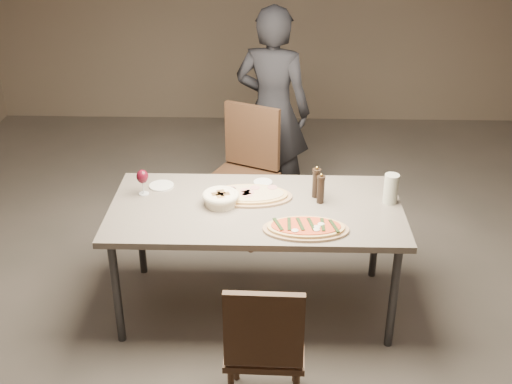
{
  "coord_description": "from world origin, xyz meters",
  "views": [
    {
      "loc": [
        0.1,
        -3.46,
        2.64
      ],
      "look_at": [
        0.0,
        0.0,
        0.85
      ],
      "focal_mm": 45.0,
      "sensor_mm": 36.0,
      "label": 1
    }
  ],
  "objects_px": {
    "chair_far": "(245,165)",
    "dining_table": "(256,215)",
    "chair_near": "(264,342)",
    "ham_pizza": "(249,195)",
    "pepper_mill_left": "(316,182)",
    "zucchini_pizza": "(306,228)",
    "carafe": "(391,189)",
    "diner": "(273,111)",
    "bread_basket": "(221,198)"
  },
  "relations": [
    {
      "from": "chair_far",
      "to": "dining_table",
      "type": "bearing_deg",
      "value": 121.26
    },
    {
      "from": "chair_near",
      "to": "chair_far",
      "type": "bearing_deg",
      "value": 96.75
    },
    {
      "from": "ham_pizza",
      "to": "chair_near",
      "type": "height_order",
      "value": "chair_near"
    },
    {
      "from": "pepper_mill_left",
      "to": "chair_near",
      "type": "height_order",
      "value": "pepper_mill_left"
    },
    {
      "from": "zucchini_pizza",
      "to": "carafe",
      "type": "distance_m",
      "value": 0.65
    },
    {
      "from": "diner",
      "to": "chair_far",
      "type": "bearing_deg",
      "value": 81.52
    },
    {
      "from": "bread_basket",
      "to": "ham_pizza",
      "type": "bearing_deg",
      "value": 31.03
    },
    {
      "from": "carafe",
      "to": "chair_near",
      "type": "xyz_separation_m",
      "value": [
        -0.76,
        -1.02,
        -0.36
      ]
    },
    {
      "from": "bread_basket",
      "to": "chair_far",
      "type": "bearing_deg",
      "value": 83.79
    },
    {
      "from": "dining_table",
      "to": "ham_pizza",
      "type": "bearing_deg",
      "value": 111.94
    },
    {
      "from": "bread_basket",
      "to": "diner",
      "type": "height_order",
      "value": "diner"
    },
    {
      "from": "bread_basket",
      "to": "chair_far",
      "type": "relative_size",
      "value": 0.23
    },
    {
      "from": "zucchini_pizza",
      "to": "chair_far",
      "type": "bearing_deg",
      "value": 87.76
    },
    {
      "from": "dining_table",
      "to": "pepper_mill_left",
      "type": "bearing_deg",
      "value": 20.51
    },
    {
      "from": "zucchini_pizza",
      "to": "chair_near",
      "type": "distance_m",
      "value": 0.75
    },
    {
      "from": "chair_near",
      "to": "chair_far",
      "type": "distance_m",
      "value": 1.95
    },
    {
      "from": "carafe",
      "to": "chair_near",
      "type": "height_order",
      "value": "carafe"
    },
    {
      "from": "diner",
      "to": "dining_table",
      "type": "bearing_deg",
      "value": 102.86
    },
    {
      "from": "chair_far",
      "to": "chair_near",
      "type": "bearing_deg",
      "value": 120.23
    },
    {
      "from": "dining_table",
      "to": "carafe",
      "type": "bearing_deg",
      "value": 5.44
    },
    {
      "from": "zucchini_pizza",
      "to": "chair_far",
      "type": "height_order",
      "value": "chair_far"
    },
    {
      "from": "pepper_mill_left",
      "to": "chair_far",
      "type": "distance_m",
      "value": 1.03
    },
    {
      "from": "pepper_mill_left",
      "to": "diner",
      "type": "relative_size",
      "value": 0.13
    },
    {
      "from": "dining_table",
      "to": "ham_pizza",
      "type": "height_order",
      "value": "ham_pizza"
    },
    {
      "from": "dining_table",
      "to": "chair_far",
      "type": "xyz_separation_m",
      "value": [
        -0.11,
        1.0,
        -0.13
      ]
    },
    {
      "from": "zucchini_pizza",
      "to": "diner",
      "type": "xyz_separation_m",
      "value": [
        -0.2,
        1.72,
        0.08
      ]
    },
    {
      "from": "chair_near",
      "to": "diner",
      "type": "bearing_deg",
      "value": 90.85
    },
    {
      "from": "chair_far",
      "to": "diner",
      "type": "distance_m",
      "value": 0.56
    },
    {
      "from": "pepper_mill_left",
      "to": "chair_near",
      "type": "xyz_separation_m",
      "value": [
        -0.31,
        -1.08,
        -0.37
      ]
    },
    {
      "from": "carafe",
      "to": "chair_far",
      "type": "xyz_separation_m",
      "value": [
        -0.94,
        0.92,
        -0.28
      ]
    },
    {
      "from": "bread_basket",
      "to": "carafe",
      "type": "xyz_separation_m",
      "value": [
        1.05,
        0.06,
        0.05
      ]
    },
    {
      "from": "chair_near",
      "to": "carafe",
      "type": "bearing_deg",
      "value": 54.66
    },
    {
      "from": "ham_pizza",
      "to": "diner",
      "type": "relative_size",
      "value": 0.32
    },
    {
      "from": "pepper_mill_left",
      "to": "bread_basket",
      "type": "bearing_deg",
      "value": -168.3
    },
    {
      "from": "ham_pizza",
      "to": "chair_far",
      "type": "bearing_deg",
      "value": 116.04
    },
    {
      "from": "dining_table",
      "to": "zucchini_pizza",
      "type": "distance_m",
      "value": 0.41
    },
    {
      "from": "bread_basket",
      "to": "chair_near",
      "type": "relative_size",
      "value": 0.27
    },
    {
      "from": "pepper_mill_left",
      "to": "chair_far",
      "type": "relative_size",
      "value": 0.21
    },
    {
      "from": "ham_pizza",
      "to": "chair_near",
      "type": "bearing_deg",
      "value": -61.73
    },
    {
      "from": "zucchini_pizza",
      "to": "ham_pizza",
      "type": "relative_size",
      "value": 0.91
    },
    {
      "from": "ham_pizza",
      "to": "pepper_mill_left",
      "type": "relative_size",
      "value": 2.57
    },
    {
      "from": "chair_far",
      "to": "diner",
      "type": "relative_size",
      "value": 0.6
    },
    {
      "from": "chair_far",
      "to": "diner",
      "type": "height_order",
      "value": "diner"
    },
    {
      "from": "zucchini_pizza",
      "to": "carafe",
      "type": "height_order",
      "value": "carafe"
    },
    {
      "from": "pepper_mill_left",
      "to": "chair_near",
      "type": "distance_m",
      "value": 1.18
    },
    {
      "from": "dining_table",
      "to": "carafe",
      "type": "height_order",
      "value": "carafe"
    },
    {
      "from": "bread_basket",
      "to": "diner",
      "type": "bearing_deg",
      "value": 77.62
    },
    {
      "from": "pepper_mill_left",
      "to": "carafe",
      "type": "distance_m",
      "value": 0.46
    },
    {
      "from": "carafe",
      "to": "diner",
      "type": "relative_size",
      "value": 0.11
    },
    {
      "from": "ham_pizza",
      "to": "chair_far",
      "type": "relative_size",
      "value": 0.54
    }
  ]
}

